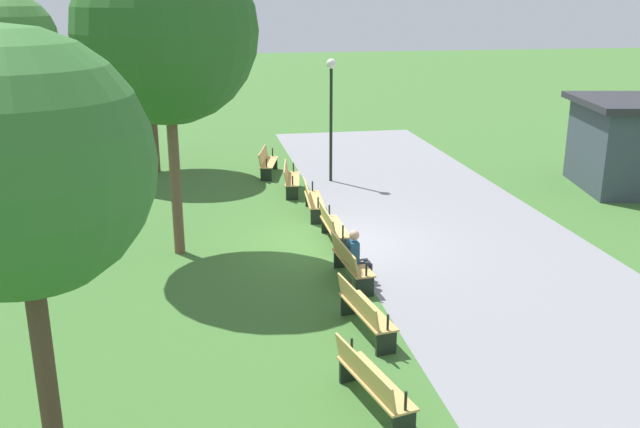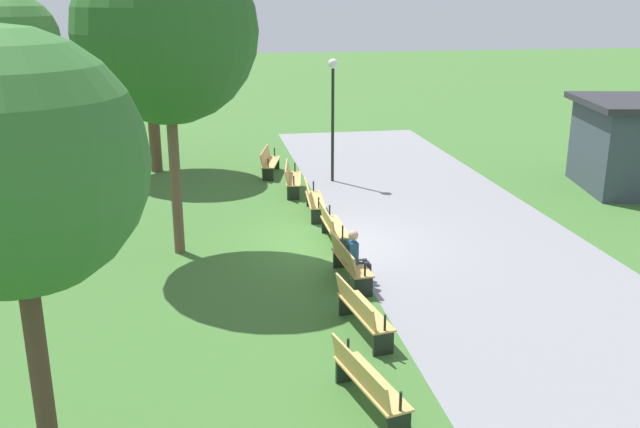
% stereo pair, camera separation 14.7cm
% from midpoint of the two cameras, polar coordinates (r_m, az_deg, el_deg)
% --- Properties ---
extents(ground_plane, '(120.00, 120.00, 0.00)m').
position_cam_midpoint_polar(ground_plane, '(17.61, 0.98, -2.42)').
color(ground_plane, '#3D6B2D').
extents(path_paving, '(29.18, 6.12, 0.01)m').
position_cam_midpoint_polar(path_paving, '(18.49, 11.00, -1.75)').
color(path_paving, gray).
rests_on(path_paving, ground).
extents(bench_0, '(1.88, 0.88, 0.89)m').
position_cam_midpoint_polar(bench_0, '(24.30, -4.51, 4.30)').
color(bench_0, tan).
rests_on(bench_0, ground).
extents(bench_1, '(1.87, 0.75, 0.89)m').
position_cam_midpoint_polar(bench_1, '(22.02, -2.64, 2.95)').
color(bench_1, tan).
rests_on(bench_1, ground).
extents(bench_2, '(1.85, 0.61, 0.89)m').
position_cam_midpoint_polar(bench_2, '(19.73, -0.86, 1.24)').
color(bench_2, tan).
rests_on(bench_2, ground).
extents(bench_3, '(1.82, 0.47, 0.89)m').
position_cam_midpoint_polar(bench_3, '(17.44, 0.76, -0.96)').
color(bench_3, tan).
rests_on(bench_3, ground).
extents(bench_4, '(1.85, 0.61, 0.89)m').
position_cam_midpoint_polar(bench_4, '(15.16, 2.18, -3.88)').
color(bench_4, tan).
rests_on(bench_4, ground).
extents(bench_5, '(1.87, 0.75, 0.89)m').
position_cam_midpoint_polar(bench_5, '(12.91, 3.27, -7.84)').
color(bench_5, tan).
rests_on(bench_5, ground).
extents(bench_6, '(1.88, 0.88, 0.89)m').
position_cam_midpoint_polar(bench_6, '(10.74, 3.80, -13.46)').
color(bench_6, tan).
rests_on(bench_6, ground).
extents(person_seated, '(0.35, 0.54, 1.20)m').
position_cam_midpoint_polar(person_seated, '(15.09, 2.78, -3.33)').
color(person_seated, navy).
rests_on(person_seated, ground).
extents(tree_0, '(4.07, 4.07, 6.41)m').
position_cam_midpoint_polar(tree_0, '(24.84, -14.19, 13.19)').
color(tree_0, brown).
rests_on(tree_0, ground).
extents(tree_1, '(3.00, 3.00, 5.72)m').
position_cam_midpoint_polar(tree_1, '(8.33, -23.86, 3.57)').
color(tree_1, '#4C3828').
rests_on(tree_1, ground).
extents(tree_2, '(4.12, 4.12, 7.27)m').
position_cam_midpoint_polar(tree_2, '(16.32, -12.71, 14.28)').
color(tree_2, brown).
rests_on(tree_2, ground).
extents(tree_3, '(2.61, 2.61, 6.06)m').
position_cam_midpoint_polar(tree_3, '(22.22, -24.06, 12.64)').
color(tree_3, brown).
rests_on(tree_3, ground).
extents(lamp_post, '(0.32, 0.32, 4.04)m').
position_cam_midpoint_polar(lamp_post, '(22.97, 0.73, 9.50)').
color(lamp_post, black).
rests_on(lamp_post, ground).
extents(kiosk, '(4.32, 3.33, 2.88)m').
position_cam_midpoint_polar(kiosk, '(24.21, 23.05, 5.33)').
color(kiosk, '#38424C').
rests_on(kiosk, ground).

